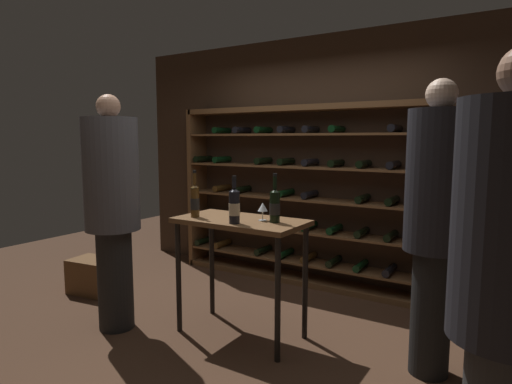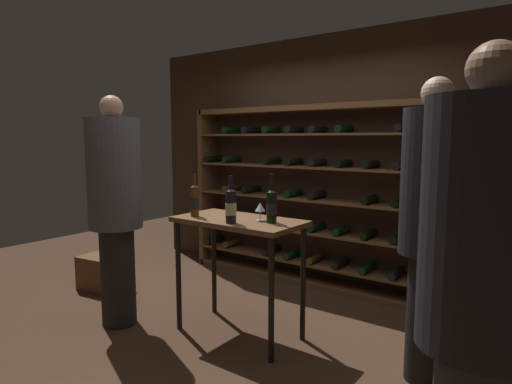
{
  "view_description": "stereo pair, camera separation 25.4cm",
  "coord_description": "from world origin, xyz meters",
  "px_view_note": "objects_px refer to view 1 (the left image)",
  "views": [
    {
      "loc": [
        1.97,
        -2.91,
        1.61
      ],
      "look_at": [
        0.01,
        0.18,
        1.17
      ],
      "focal_mm": 30.57,
      "sensor_mm": 36.0,
      "label": 1
    },
    {
      "loc": [
        2.18,
        -2.77,
        1.61
      ],
      "look_at": [
        0.01,
        0.18,
        1.17
      ],
      "focal_mm": 30.57,
      "sensor_mm": 36.0,
      "label": 2
    }
  ],
  "objects_px": {
    "wine_bottle_green_slim": "(234,206)",
    "wine_rack": "(299,196)",
    "wine_crate": "(94,276)",
    "wine_glass_stemmed_center": "(263,208)",
    "wine_bottle_amber_reserve": "(275,205)",
    "person_guest_plum_blouse": "(436,215)",
    "wine_bottle_black_capsule": "(195,200)",
    "person_guest_blue_shirt": "(511,280)",
    "tasting_table": "(241,236)",
    "person_bystander_dark_jacket": "(112,202)"
  },
  "relations": [
    {
      "from": "tasting_table",
      "to": "wine_bottle_green_slim",
      "type": "height_order",
      "value": "wine_bottle_green_slim"
    },
    {
      "from": "wine_bottle_black_capsule",
      "to": "wine_glass_stemmed_center",
      "type": "relative_size",
      "value": 2.7
    },
    {
      "from": "wine_rack",
      "to": "wine_crate",
      "type": "bearing_deg",
      "value": -137.9
    },
    {
      "from": "person_guest_plum_blouse",
      "to": "person_bystander_dark_jacket",
      "type": "xyz_separation_m",
      "value": [
        -2.41,
        -0.66,
        -0.02
      ]
    },
    {
      "from": "wine_bottle_green_slim",
      "to": "wine_bottle_amber_reserve",
      "type": "relative_size",
      "value": 0.96
    },
    {
      "from": "person_guest_blue_shirt",
      "to": "person_bystander_dark_jacket",
      "type": "xyz_separation_m",
      "value": [
        -2.89,
        0.52,
        0.01
      ]
    },
    {
      "from": "wine_bottle_amber_reserve",
      "to": "wine_bottle_green_slim",
      "type": "bearing_deg",
      "value": -139.52
    },
    {
      "from": "wine_bottle_amber_reserve",
      "to": "person_bystander_dark_jacket",
      "type": "bearing_deg",
      "value": -159.26
    },
    {
      "from": "wine_rack",
      "to": "wine_bottle_amber_reserve",
      "type": "bearing_deg",
      "value": -70.0
    },
    {
      "from": "wine_crate",
      "to": "wine_bottle_green_slim",
      "type": "relative_size",
      "value": 1.32
    },
    {
      "from": "person_bystander_dark_jacket",
      "to": "wine_crate",
      "type": "xyz_separation_m",
      "value": [
        -0.89,
        0.45,
        -0.91
      ]
    },
    {
      "from": "tasting_table",
      "to": "wine_bottle_green_slim",
      "type": "bearing_deg",
      "value": -69.3
    },
    {
      "from": "wine_rack",
      "to": "person_guest_plum_blouse",
      "type": "xyz_separation_m",
      "value": [
        1.66,
        -1.27,
        0.14
      ]
    },
    {
      "from": "wine_bottle_black_capsule",
      "to": "wine_bottle_amber_reserve",
      "type": "height_order",
      "value": "wine_bottle_black_capsule"
    },
    {
      "from": "wine_rack",
      "to": "wine_crate",
      "type": "relative_size",
      "value": 6.16
    },
    {
      "from": "wine_crate",
      "to": "wine_glass_stemmed_center",
      "type": "relative_size",
      "value": 3.34
    },
    {
      "from": "person_bystander_dark_jacket",
      "to": "wine_bottle_green_slim",
      "type": "height_order",
      "value": "person_bystander_dark_jacket"
    },
    {
      "from": "person_guest_blue_shirt",
      "to": "person_guest_plum_blouse",
      "type": "distance_m",
      "value": 1.28
    },
    {
      "from": "person_bystander_dark_jacket",
      "to": "wine_rack",
      "type": "bearing_deg",
      "value": 12.62
    },
    {
      "from": "person_bystander_dark_jacket",
      "to": "wine_crate",
      "type": "distance_m",
      "value": 1.35
    },
    {
      "from": "wine_rack",
      "to": "wine_glass_stemmed_center",
      "type": "xyz_separation_m",
      "value": [
        0.41,
        -1.44,
        0.1
      ]
    },
    {
      "from": "person_guest_blue_shirt",
      "to": "wine_bottle_green_slim",
      "type": "bearing_deg",
      "value": 32.3
    },
    {
      "from": "tasting_table",
      "to": "wine_bottle_green_slim",
      "type": "distance_m",
      "value": 0.33
    },
    {
      "from": "wine_bottle_green_slim",
      "to": "wine_bottle_black_capsule",
      "type": "relative_size",
      "value": 0.94
    },
    {
      "from": "wine_bottle_amber_reserve",
      "to": "wine_rack",
      "type": "bearing_deg",
      "value": 110.0
    },
    {
      "from": "wine_crate",
      "to": "wine_bottle_amber_reserve",
      "type": "distance_m",
      "value": 2.36
    },
    {
      "from": "person_bystander_dark_jacket",
      "to": "wine_bottle_green_slim",
      "type": "bearing_deg",
      "value": -40.94
    },
    {
      "from": "person_guest_blue_shirt",
      "to": "wine_bottle_amber_reserve",
      "type": "bearing_deg",
      "value": 23.82
    },
    {
      "from": "wine_rack",
      "to": "wine_bottle_black_capsule",
      "type": "distance_m",
      "value": 1.61
    },
    {
      "from": "person_guest_blue_shirt",
      "to": "person_guest_plum_blouse",
      "type": "height_order",
      "value": "person_guest_plum_blouse"
    },
    {
      "from": "wine_bottle_amber_reserve",
      "to": "wine_glass_stemmed_center",
      "type": "distance_m",
      "value": 0.12
    },
    {
      "from": "person_guest_plum_blouse",
      "to": "wine_bottle_amber_reserve",
      "type": "height_order",
      "value": "person_guest_plum_blouse"
    },
    {
      "from": "wine_rack",
      "to": "person_guest_blue_shirt",
      "type": "xyz_separation_m",
      "value": [
        2.14,
        -2.45,
        0.11
      ]
    },
    {
      "from": "tasting_table",
      "to": "person_guest_blue_shirt",
      "type": "height_order",
      "value": "person_guest_blue_shirt"
    },
    {
      "from": "person_guest_blue_shirt",
      "to": "wine_glass_stemmed_center",
      "type": "xyz_separation_m",
      "value": [
        -1.73,
        1.01,
        -0.01
      ]
    },
    {
      "from": "wine_bottle_green_slim",
      "to": "person_guest_blue_shirt",
      "type": "bearing_deg",
      "value": -23.41
    },
    {
      "from": "tasting_table",
      "to": "wine_bottle_green_slim",
      "type": "relative_size",
      "value": 2.88
    },
    {
      "from": "wine_bottle_green_slim",
      "to": "wine_glass_stemmed_center",
      "type": "xyz_separation_m",
      "value": [
        0.12,
        0.21,
        -0.03
      ]
    },
    {
      "from": "wine_bottle_green_slim",
      "to": "wine_glass_stemmed_center",
      "type": "bearing_deg",
      "value": 60.69
    },
    {
      "from": "wine_bottle_green_slim",
      "to": "wine_rack",
      "type": "bearing_deg",
      "value": 99.97
    },
    {
      "from": "tasting_table",
      "to": "wine_crate",
      "type": "distance_m",
      "value": 1.98
    },
    {
      "from": "person_guest_blue_shirt",
      "to": "person_guest_plum_blouse",
      "type": "relative_size",
      "value": 0.97
    },
    {
      "from": "wine_crate",
      "to": "wine_bottle_green_slim",
      "type": "bearing_deg",
      "value": -4.94
    },
    {
      "from": "person_guest_plum_blouse",
      "to": "person_bystander_dark_jacket",
      "type": "distance_m",
      "value": 2.5
    },
    {
      "from": "wine_rack",
      "to": "tasting_table",
      "type": "bearing_deg",
      "value": -81.4
    },
    {
      "from": "wine_crate",
      "to": "wine_glass_stemmed_center",
      "type": "xyz_separation_m",
      "value": [
        2.06,
        0.05,
        0.89
      ]
    },
    {
      "from": "tasting_table",
      "to": "person_guest_plum_blouse",
      "type": "distance_m",
      "value": 1.48
    },
    {
      "from": "person_guest_blue_shirt",
      "to": "wine_glass_stemmed_center",
      "type": "bearing_deg",
      "value": 25.3
    },
    {
      "from": "wine_rack",
      "to": "wine_bottle_amber_reserve",
      "type": "height_order",
      "value": "wine_rack"
    },
    {
      "from": "person_guest_plum_blouse",
      "to": "wine_bottle_black_capsule",
      "type": "relative_size",
      "value": 5.16
    }
  ]
}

